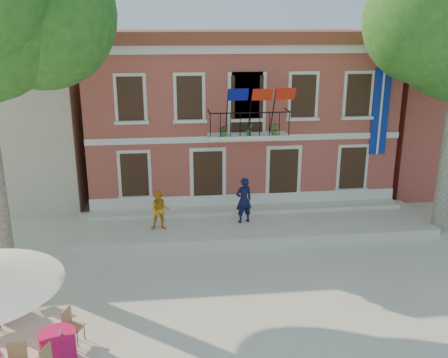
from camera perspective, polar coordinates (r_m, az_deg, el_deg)
ground at (r=15.86m, az=-1.50°, el=-12.09°), size 90.00×90.00×0.00m
main_building at (r=24.30m, az=1.14°, el=7.83°), size 13.50×9.59×7.50m
terrace at (r=19.96m, az=3.16°, el=-5.20°), size 14.00×3.40×0.30m
pedestrian_navy at (r=19.46m, az=2.27°, el=-2.44°), size 0.76×0.60×1.82m
pedestrian_orange at (r=18.97m, az=-7.33°, el=-3.57°), size 0.76×0.60×1.53m
cafe_table_1 at (r=13.20m, az=-18.45°, el=-17.63°), size 1.06×1.95×0.95m
cafe_table_3 at (r=15.61m, az=-23.91°, el=-12.44°), size 1.87×1.62×0.95m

